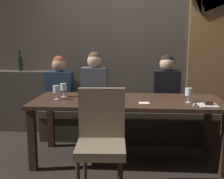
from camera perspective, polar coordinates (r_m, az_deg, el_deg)
ground at (r=3.45m, az=3.08°, el=-14.20°), size 9.00×9.00×0.00m
back_wall_tiled at (r=4.37m, az=3.56°, el=11.14°), size 6.00×0.12×3.00m
arched_door at (r=4.49m, az=21.24°, el=8.73°), size 0.90×0.05×2.55m
back_counter at (r=4.58m, az=-16.43°, el=-2.23°), size 1.10×0.28×0.95m
dining_table at (r=3.24m, az=3.19°, el=-3.62°), size 2.20×0.84×0.74m
banquette_bench at (r=4.03m, az=3.29°, el=-7.13°), size 2.50×0.44×0.45m
chair_near_side at (r=2.59m, az=-2.24°, el=-9.33°), size 0.46×0.46×0.98m
diner_redhead at (r=4.00m, az=-10.78°, el=1.13°), size 0.36×0.24×0.76m
diner_bearded at (r=3.91m, az=-3.62°, el=1.51°), size 0.36×0.24×0.82m
diner_far_end at (r=3.91m, az=11.16°, el=1.07°), size 0.36×0.24×0.78m
wine_bottle_dark_red at (r=4.58m, az=-18.50°, el=5.21°), size 0.08×0.08×0.33m
wine_glass_end_right at (r=3.27m, az=-11.47°, el=-0.01°), size 0.08×0.08×0.16m
wine_glass_center_back at (r=3.16m, az=15.58°, el=-0.54°), size 0.08×0.08×0.16m
wine_glass_far_right at (r=3.41m, az=-10.03°, el=0.44°), size 0.08×0.08×0.16m
dessert_plate at (r=3.09m, az=19.29°, el=-2.91°), size 0.19×0.19×0.05m
fork_on_table at (r=3.08m, az=16.57°, el=-3.00°), size 0.07×0.17×0.01m
folded_napkin at (r=3.03m, az=6.71°, el=-2.83°), size 0.12×0.11×0.01m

